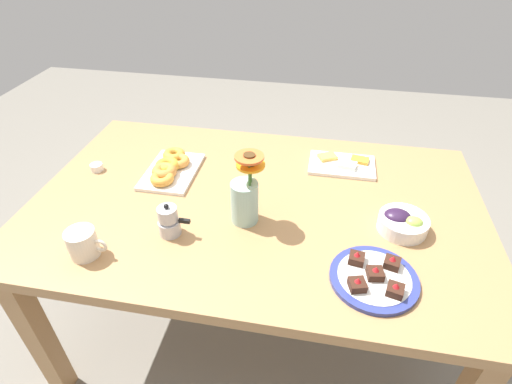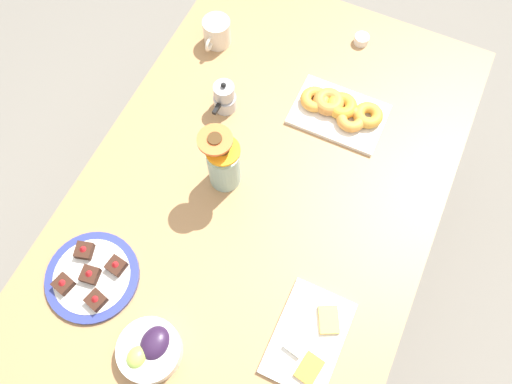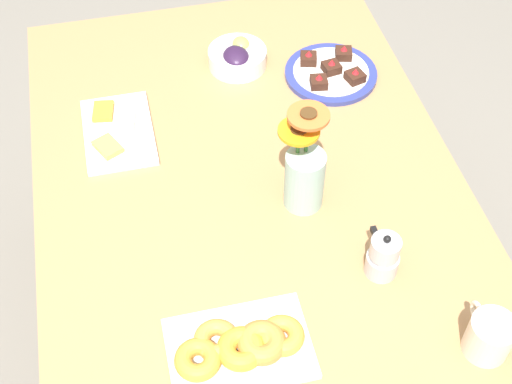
{
  "view_description": "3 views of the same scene",
  "coord_description": "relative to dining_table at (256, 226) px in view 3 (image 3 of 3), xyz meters",
  "views": [
    {
      "loc": [
        0.2,
        -1.1,
        1.62
      ],
      "look_at": [
        0.0,
        0.0,
        0.78
      ],
      "focal_mm": 28.0,
      "sensor_mm": 36.0,
      "label": 1
    },
    {
      "loc": [
        0.51,
        0.24,
        2.06
      ],
      "look_at": [
        0.0,
        0.0,
        0.78
      ],
      "focal_mm": 35.0,
      "sensor_mm": 36.0,
      "label": 2
    },
    {
      "loc": [
        -1.02,
        0.24,
        2.0
      ],
      "look_at": [
        0.0,
        0.0,
        0.78
      ],
      "focal_mm": 50.0,
      "sensor_mm": 36.0,
      "label": 3
    }
  ],
  "objects": [
    {
      "name": "moka_pot",
      "position": [
        -0.24,
        -0.22,
        0.13
      ],
      "size": [
        0.11,
        0.07,
        0.12
      ],
      "color": "#B7B7BC",
      "rests_on": "dining_table"
    },
    {
      "name": "ground_plane",
      "position": [
        0.0,
        0.0,
        -0.65
      ],
      "size": [
        6.0,
        6.0,
        0.0
      ],
      "primitive_type": "plane",
      "color": "slate"
    },
    {
      "name": "flower_vase",
      "position": [
        -0.02,
        -0.11,
        0.18
      ],
      "size": [
        0.11,
        0.11,
        0.26
      ],
      "color": "#99C1B7",
      "rests_on": "dining_table"
    },
    {
      "name": "grape_bowl",
      "position": [
        0.49,
        -0.06,
        0.12
      ],
      "size": [
        0.16,
        0.16,
        0.07
      ],
      "color": "white",
      "rests_on": "dining_table"
    },
    {
      "name": "cheese_platter",
      "position": [
        0.3,
        0.29,
        0.1
      ],
      "size": [
        0.26,
        0.17,
        0.03
      ],
      "color": "white",
      "rests_on": "dining_table"
    },
    {
      "name": "dining_table",
      "position": [
        0.0,
        0.0,
        0.0
      ],
      "size": [
        1.6,
        1.0,
        0.74
      ],
      "color": "#A87A4C",
      "rests_on": "ground_plane"
    },
    {
      "name": "coffee_mug",
      "position": [
        -0.46,
        -0.35,
        0.13
      ],
      "size": [
        0.12,
        0.09,
        0.09
      ],
      "color": "silver",
      "rests_on": "dining_table"
    },
    {
      "name": "dessert_plate",
      "position": [
        0.39,
        -0.3,
        0.1
      ],
      "size": [
        0.25,
        0.25,
        0.05
      ],
      "color": "navy",
      "rests_on": "dining_table"
    },
    {
      "name": "croissant_platter",
      "position": [
        -0.36,
        0.11,
        0.11
      ],
      "size": [
        0.19,
        0.28,
        0.05
      ],
      "color": "white",
      "rests_on": "dining_table"
    }
  ]
}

